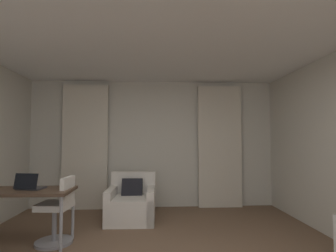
{
  "coord_description": "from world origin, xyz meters",
  "views": [
    {
      "loc": [
        0.0,
        -2.47,
        1.38
      ],
      "look_at": [
        0.22,
        1.52,
        1.59
      ],
      "focal_mm": 28.01,
      "sensor_mm": 36.0,
      "label": 1
    }
  ],
  "objects_px": {
    "desk_chair": "(57,214)",
    "laptop": "(29,186)",
    "armchair": "(131,204)",
    "desk": "(19,195)"
  },
  "relations": [
    {
      "from": "desk_chair",
      "to": "laptop",
      "type": "distance_m",
      "value": 0.52
    },
    {
      "from": "armchair",
      "to": "laptop",
      "type": "height_order",
      "value": "laptop"
    },
    {
      "from": "desk",
      "to": "desk_chair",
      "type": "relative_size",
      "value": 1.53
    },
    {
      "from": "armchair",
      "to": "desk_chair",
      "type": "bearing_deg",
      "value": -133.31
    },
    {
      "from": "desk",
      "to": "desk_chair",
      "type": "distance_m",
      "value": 0.55
    },
    {
      "from": "desk_chair",
      "to": "armchair",
      "type": "bearing_deg",
      "value": 46.69
    },
    {
      "from": "desk_chair",
      "to": "laptop",
      "type": "bearing_deg",
      "value": -171.36
    },
    {
      "from": "laptop",
      "to": "armchair",
      "type": "bearing_deg",
      "value": 38.88
    },
    {
      "from": "armchair",
      "to": "desk",
      "type": "height_order",
      "value": "armchair"
    },
    {
      "from": "armchair",
      "to": "desk",
      "type": "relative_size",
      "value": 0.62
    }
  ]
}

